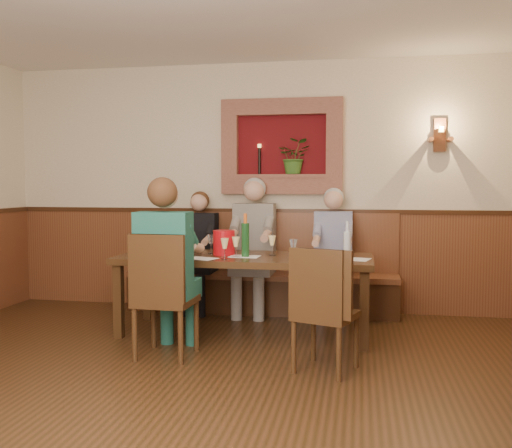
{
  "coord_description": "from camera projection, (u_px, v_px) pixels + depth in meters",
  "views": [
    {
      "loc": [
        1.07,
        -3.43,
        1.43
      ],
      "look_at": [
        0.1,
        1.9,
        1.05
      ],
      "focal_mm": 40.0,
      "sensor_mm": 36.0,
      "label": 1
    }
  ],
  "objects": [
    {
      "name": "ground_plane",
      "position": [
        188.0,
        407.0,
        3.65
      ],
      "size": [
        6.0,
        6.0,
        0.0
      ],
      "primitive_type": "plane",
      "color": "black",
      "rests_on": "ground"
    },
    {
      "name": "room_shell",
      "position": [
        185.0,
        110.0,
        3.52
      ],
      "size": [
        6.04,
        6.04,
        2.82
      ],
      "color": "beige",
      "rests_on": "ground"
    },
    {
      "name": "wainscoting",
      "position": [
        187.0,
        317.0,
        3.61
      ],
      "size": [
        6.02,
        6.02,
        1.15
      ],
      "color": "#5E2F1A",
      "rests_on": "ground"
    },
    {
      "name": "wall_niche",
      "position": [
        285.0,
        150.0,
        6.37
      ],
      "size": [
        1.36,
        0.3,
        1.06
      ],
      "color": "#570C10",
      "rests_on": "ground"
    },
    {
      "name": "wall_sconce",
      "position": [
        440.0,
        136.0,
        6.05
      ],
      "size": [
        0.25,
        0.2,
        0.35
      ],
      "color": "#5E2F1A",
      "rests_on": "ground"
    },
    {
      "name": "dining_table",
      "position": [
        245.0,
        263.0,
        5.42
      ],
      "size": [
        2.4,
        0.9,
        0.75
      ],
      "color": "#311B0E",
      "rests_on": "ground"
    },
    {
      "name": "bench",
      "position": [
        261.0,
        283.0,
        6.37
      ],
      "size": [
        3.0,
        0.45,
        1.11
      ],
      "color": "#381E0F",
      "rests_on": "ground"
    },
    {
      "name": "chair_near_left",
      "position": [
        165.0,
        321.0,
        4.71
      ],
      "size": [
        0.47,
        0.47,
        1.03
      ],
      "rotation": [
        0.0,
        0.0,
        -0.04
      ],
      "color": "#311B0E",
      "rests_on": "ground"
    },
    {
      "name": "chair_near_right",
      "position": [
        325.0,
        335.0,
        4.34
      ],
      "size": [
        0.54,
        0.54,
        0.96
      ],
      "rotation": [
        0.0,
        0.0,
        -0.34
      ],
      "color": "#311B0E",
      "rests_on": "ground"
    },
    {
      "name": "person_bench_left",
      "position": [
        198.0,
        262.0,
        6.38
      ],
      "size": [
        0.39,
        0.47,
        1.35
      ],
      "color": "black",
      "rests_on": "ground"
    },
    {
      "name": "person_bench_mid",
      "position": [
        253.0,
        257.0,
        6.26
      ],
      "size": [
        0.45,
        0.56,
        1.5
      ],
      "color": "#514B4A",
      "rests_on": "ground"
    },
    {
      "name": "person_bench_right",
      "position": [
        333.0,
        264.0,
        6.11
      ],
      "size": [
        0.41,
        0.5,
        1.39
      ],
      "color": "navy",
      "rests_on": "ground"
    },
    {
      "name": "person_chair_front",
      "position": [
        168.0,
        281.0,
        4.75
      ],
      "size": [
        0.45,
        0.55,
        1.49
      ],
      "color": "#184354",
      "rests_on": "ground"
    },
    {
      "name": "spittoon_bucket",
      "position": [
        224.0,
        243.0,
        5.47
      ],
      "size": [
        0.22,
        0.22,
        0.24
      ],
      "primitive_type": "cylinder",
      "rotation": [
        0.0,
        0.0,
        -0.08
      ],
      "color": "red",
      "rests_on": "dining_table"
    },
    {
      "name": "wine_bottle_green_a",
      "position": [
        245.0,
        239.0,
        5.32
      ],
      "size": [
        0.1,
        0.1,
        0.41
      ],
      "rotation": [
        0.0,
        0.0,
        -0.43
      ],
      "color": "#19471E",
      "rests_on": "dining_table"
    },
    {
      "name": "wine_bottle_green_b",
      "position": [
        188.0,
        237.0,
        5.52
      ],
      "size": [
        0.08,
        0.08,
        0.41
      ],
      "rotation": [
        0.0,
        0.0,
        -0.02
      ],
      "color": "#19471E",
      "rests_on": "dining_table"
    },
    {
      "name": "water_bottle",
      "position": [
        347.0,
        245.0,
        5.03
      ],
      "size": [
        0.06,
        0.06,
        0.35
      ],
      "rotation": [
        0.0,
        0.0,
        0.0
      ],
      "color": "silver",
      "rests_on": "dining_table"
    },
    {
      "name": "tasting_sheet_a",
      "position": [
        149.0,
        255.0,
        5.43
      ],
      "size": [
        0.29,
        0.23,
        0.0
      ],
      "primitive_type": "cube",
      "rotation": [
        0.0,
        0.0,
        0.16
      ],
      "color": "white",
      "rests_on": "dining_table"
    },
    {
      "name": "tasting_sheet_b",
      "position": [
        245.0,
        256.0,
        5.35
      ],
      "size": [
        0.29,
        0.21,
        0.0
      ],
      "primitive_type": "cube",
      "rotation": [
        0.0,
        0.0,
        -0.05
      ],
      "color": "white",
      "rests_on": "dining_table"
    },
    {
      "name": "tasting_sheet_c",
      "position": [
        352.0,
        259.0,
        5.16
      ],
      "size": [
        0.36,
        0.29,
        0.0
      ],
      "primitive_type": "cube",
      "rotation": [
        0.0,
        0.0,
        -0.25
      ],
      "color": "white",
      "rests_on": "dining_table"
    },
    {
      "name": "tasting_sheet_d",
      "position": [
        202.0,
        258.0,
        5.2
      ],
      "size": [
        0.31,
        0.27,
        0.0
      ],
      "primitive_type": "cube",
      "rotation": [
        0.0,
        0.0,
        -0.35
      ],
      "color": "white",
      "rests_on": "dining_table"
    },
    {
      "name": "wine_glass_0",
      "position": [
        149.0,
        246.0,
        5.42
      ],
      "size": [
        0.08,
        0.08,
        0.19
      ],
      "primitive_type": null,
      "color": "#FFE898",
      "rests_on": "dining_table"
    },
    {
      "name": "wine_glass_1",
      "position": [
        347.0,
        250.0,
        5.07
      ],
      "size": [
        0.08,
        0.08,
        0.19
      ],
      "primitive_type": null,
      "color": "white",
      "rests_on": "dining_table"
    },
    {
      "name": "wine_glass_2",
      "position": [
        225.0,
        249.0,
        5.16
      ],
      "size": [
        0.08,
        0.08,
        0.19
      ],
      "primitive_type": null,
      "color": "#FFE898",
      "rests_on": "dining_table"
    },
    {
      "name": "wine_glass_3",
      "position": [
        211.0,
        244.0,
        5.58
      ],
      "size": [
        0.08,
        0.08,
        0.19
      ],
      "primitive_type": null,
      "color": "white",
      "rests_on": "dining_table"
    },
    {
      "name": "wine_glass_4",
      "position": [
        236.0,
        247.0,
        5.31
      ],
      "size": [
        0.08,
        0.08,
        0.19
      ],
      "primitive_type": null,
      "color": "#FFE898",
      "rests_on": "dining_table"
    },
    {
      "name": "wine_glass_5",
      "position": [
        179.0,
        243.0,
        5.68
      ],
      "size": [
        0.08,
        0.08,
        0.19
      ],
      "primitive_type": null,
      "color": "white",
      "rests_on": "dining_table"
    },
    {
      "name": "wine_glass_6",
      "position": [
        293.0,
        250.0,
        5.07
      ],
      "size": [
        0.08,
        0.08,
        0.19
      ],
      "primitive_type": null,
      "color": "white",
      "rests_on": "dining_table"
    },
    {
      "name": "wine_glass_7",
      "position": [
        188.0,
        247.0,
        5.33
      ],
      "size": [
        0.08,
        0.08,
        0.19
      ],
      "primitive_type": null,
      "color": "#FFE898",
      "rests_on": "dining_table"
    },
    {
      "name": "wine_glass_8",
      "position": [
        272.0,
        245.0,
        5.44
      ],
      "size": [
        0.08,
        0.08,
        0.19
      ],
      "primitive_type": null,
      "color": "#FFE898",
      "rests_on": "dining_table"
    }
  ]
}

